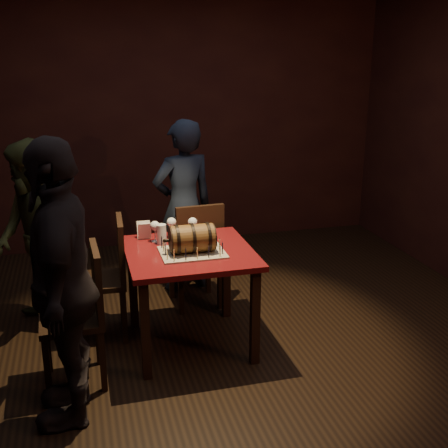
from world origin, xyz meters
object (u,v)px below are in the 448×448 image
at_px(wine_glass_right, 193,223).
at_px(person_left_front, 62,284).
at_px(wine_glass_mid, 172,223).
at_px(pint_of_ale, 162,235).
at_px(pub_table, 189,264).
at_px(chair_back, 197,250).
at_px(chair_left_front, 83,308).
at_px(person_back, 184,207).
at_px(person_left_rear, 35,240).
at_px(chair_left_rear, 109,272).
at_px(wine_glass_left, 155,227).
at_px(barrel_cake, 192,238).

distance_m(wine_glass_right, person_left_front, 1.31).
xyz_separation_m(wine_glass_mid, pint_of_ale, (-0.10, -0.12, -0.04)).
bearing_deg(pub_table, chair_back, 72.73).
relative_size(wine_glass_right, person_left_front, 0.09).
distance_m(chair_back, chair_left_front, 1.31).
relative_size(wine_glass_mid, person_back, 0.10).
distance_m(wine_glass_right, person_left_rear, 1.19).
bearing_deg(chair_back, wine_glass_right, -107.09).
bearing_deg(pint_of_ale, chair_left_front, -141.74).
height_order(wine_glass_mid, chair_left_rear, chair_left_rear).
distance_m(wine_glass_mid, person_left_front, 1.23).
bearing_deg(wine_glass_mid, wine_glass_left, -157.29).
height_order(chair_back, chair_left_front, same).
bearing_deg(pint_of_ale, wine_glass_mid, 50.94).
bearing_deg(barrel_cake, chair_back, 75.07).
distance_m(pub_table, person_left_rear, 1.20).
bearing_deg(person_back, chair_left_rear, 31.94).
bearing_deg(wine_glass_left, pub_table, -49.99).
xyz_separation_m(wine_glass_right, chair_left_front, (-0.85, -0.55, -0.35)).
distance_m(wine_glass_mid, chair_left_rear, 0.60).
relative_size(wine_glass_mid, chair_back, 0.17).
bearing_deg(pub_table, person_left_front, -143.57).
xyz_separation_m(barrel_cake, pint_of_ale, (-0.18, 0.25, -0.04)).
height_order(pint_of_ale, chair_left_front, chair_left_front).
relative_size(wine_glass_left, chair_left_rear, 0.17).
relative_size(wine_glass_right, chair_left_front, 0.17).
bearing_deg(chair_left_front, wine_glass_left, 43.67).
relative_size(chair_left_front, person_left_front, 0.55).
height_order(pub_table, chair_left_rear, chair_left_rear).
height_order(chair_left_front, person_back, person_back).
height_order(pub_table, barrel_cake, barrel_cake).
height_order(pint_of_ale, person_back, person_back).
relative_size(pint_of_ale, chair_left_front, 0.16).
distance_m(wine_glass_right, chair_left_front, 1.07).
xyz_separation_m(chair_left_rear, person_back, (0.72, 0.73, 0.26)).
bearing_deg(chair_back, pint_of_ale, -130.22).
distance_m(wine_glass_right, person_back, 0.78).
height_order(barrel_cake, pint_of_ale, barrel_cake).
distance_m(wine_glass_mid, chair_back, 0.53).
relative_size(chair_left_front, person_left_rear, 0.62).
distance_m(pint_of_ale, chair_left_rear, 0.51).
height_order(wine_glass_mid, pint_of_ale, wine_glass_mid).
xyz_separation_m(chair_left_rear, person_left_rear, (-0.52, 0.20, 0.23)).
xyz_separation_m(wine_glass_mid, person_back, (0.23, 0.73, -0.09)).
bearing_deg(chair_left_rear, chair_back, 21.90).
distance_m(pub_table, barrel_cake, 0.23).
height_order(person_left_rear, person_left_front, person_left_front).
height_order(wine_glass_mid, person_left_rear, person_left_rear).
distance_m(person_left_rear, person_left_front, 1.17).
height_order(wine_glass_left, person_left_rear, person_left_rear).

